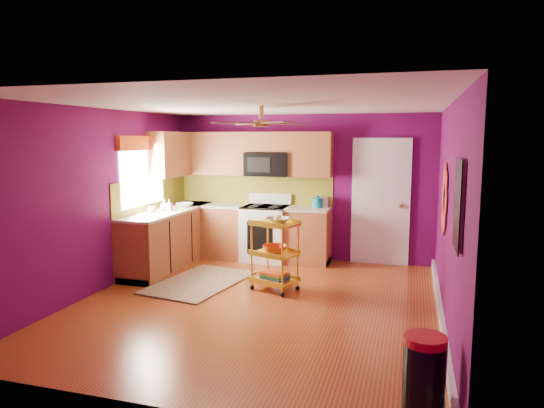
% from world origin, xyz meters
% --- Properties ---
extents(ground, '(5.00, 5.00, 0.00)m').
position_xyz_m(ground, '(0.00, 0.00, 0.00)').
color(ground, maroon).
rests_on(ground, ground).
extents(room_envelope, '(4.54, 5.04, 2.52)m').
position_xyz_m(room_envelope, '(0.03, 0.00, 1.63)').
color(room_envelope, '#580A4D').
rests_on(room_envelope, ground).
extents(lower_cabinets, '(2.81, 2.31, 0.94)m').
position_xyz_m(lower_cabinets, '(-1.35, 1.82, 0.43)').
color(lower_cabinets, brown).
rests_on(lower_cabinets, ground).
extents(electric_range, '(0.76, 0.66, 1.13)m').
position_xyz_m(electric_range, '(-0.55, 2.17, 0.48)').
color(electric_range, white).
rests_on(electric_range, ground).
extents(upper_cabinetry, '(2.80, 2.30, 1.26)m').
position_xyz_m(upper_cabinetry, '(-1.24, 2.17, 1.80)').
color(upper_cabinetry, brown).
rests_on(upper_cabinetry, ground).
extents(left_window, '(0.08, 1.35, 1.08)m').
position_xyz_m(left_window, '(-2.22, 1.05, 1.74)').
color(left_window, white).
rests_on(left_window, ground).
extents(panel_door, '(0.95, 0.11, 2.15)m').
position_xyz_m(panel_door, '(1.35, 2.47, 1.02)').
color(panel_door, white).
rests_on(panel_door, ground).
extents(right_wall_art, '(0.04, 2.74, 1.04)m').
position_xyz_m(right_wall_art, '(2.23, -0.34, 1.44)').
color(right_wall_art, black).
rests_on(right_wall_art, ground).
extents(ceiling_fan, '(1.01, 1.01, 0.26)m').
position_xyz_m(ceiling_fan, '(0.00, 0.20, 2.29)').
color(ceiling_fan, '#BF8C3F').
rests_on(ceiling_fan, ground).
extents(shag_rug, '(1.27, 1.80, 0.02)m').
position_xyz_m(shag_rug, '(-1.08, 0.61, 0.01)').
color(shag_rug, black).
rests_on(shag_rug, ground).
extents(rolling_cart, '(0.70, 0.61, 1.06)m').
position_xyz_m(rolling_cart, '(0.07, 0.60, 0.55)').
color(rolling_cart, yellow).
rests_on(rolling_cart, ground).
extents(trash_can, '(0.36, 0.38, 0.62)m').
position_xyz_m(trash_can, '(1.99, -2.00, 0.31)').
color(trash_can, black).
rests_on(trash_can, ground).
extents(teal_kettle, '(0.18, 0.18, 0.21)m').
position_xyz_m(teal_kettle, '(0.33, 2.26, 1.02)').
color(teal_kettle, '#127D88').
rests_on(teal_kettle, lower_cabinets).
extents(toaster, '(0.22, 0.15, 0.18)m').
position_xyz_m(toaster, '(0.40, 2.33, 1.03)').
color(toaster, beige).
rests_on(toaster, lower_cabinets).
extents(soap_bottle_a, '(0.08, 0.08, 0.18)m').
position_xyz_m(soap_bottle_a, '(-1.88, 1.25, 1.03)').
color(soap_bottle_a, '#EA3F72').
rests_on(soap_bottle_a, lower_cabinets).
extents(soap_bottle_b, '(0.14, 0.14, 0.18)m').
position_xyz_m(soap_bottle_b, '(-1.98, 1.27, 1.03)').
color(soap_bottle_b, white).
rests_on(soap_bottle_b, lower_cabinets).
extents(counter_dish, '(0.27, 0.27, 0.07)m').
position_xyz_m(counter_dish, '(-1.85, 1.73, 0.97)').
color(counter_dish, white).
rests_on(counter_dish, lower_cabinets).
extents(counter_cup, '(0.13, 0.13, 0.10)m').
position_xyz_m(counter_cup, '(-2.05, 0.99, 0.99)').
color(counter_cup, white).
rests_on(counter_cup, lower_cabinets).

